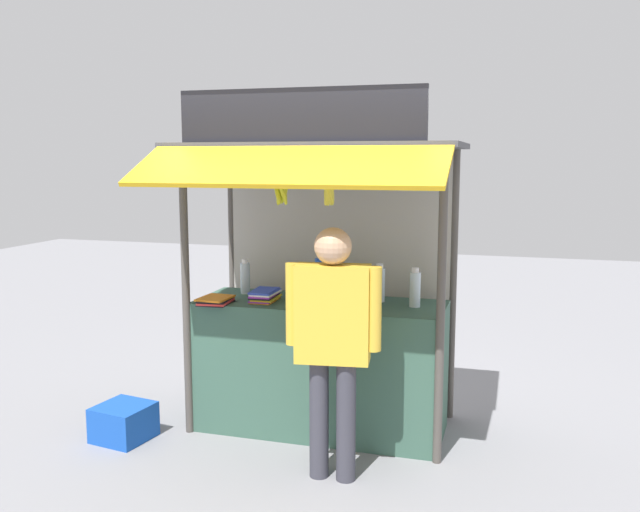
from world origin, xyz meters
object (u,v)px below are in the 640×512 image
water_bottle_mid_left (365,287)px  plastic_crate (124,422)px  magazine_stack_back_left (265,295)px  magazine_stack_rear_center (215,300)px  banana_bunch_leftmost (329,193)px  water_bottle_back_right (318,278)px  water_bottle_right (245,277)px  water_bottle_far_left (327,287)px  banana_bunch_inner_left (282,192)px  vendor_person (333,330)px  magazine_stack_front_right (347,302)px  water_bottle_left (380,284)px  water_bottle_front_left (415,289)px

water_bottle_mid_left → plastic_crate: (-1.67, -0.69, -0.98)m
water_bottle_mid_left → magazine_stack_back_left: (-0.73, -0.17, -0.07)m
magazine_stack_back_left → plastic_crate: bearing=-151.0°
magazine_stack_rear_center → magazine_stack_back_left: size_ratio=0.97×
banana_bunch_leftmost → magazine_stack_back_left: bearing=149.5°
water_bottle_back_right → water_bottle_right: bearing=-171.4°
water_bottle_far_left → banana_bunch_inner_left: banana_bunch_inner_left is taller
water_bottle_mid_left → vendor_person: vendor_person is taller
water_bottle_right → water_bottle_far_left: water_bottle_right is taller
water_bottle_far_left → banana_bunch_leftmost: size_ratio=0.77×
magazine_stack_front_right → magazine_stack_back_left: bearing=179.3°
water_bottle_left → plastic_crate: 2.17m
water_bottle_right → vendor_person: 1.34m
banana_bunch_leftmost → plastic_crate: size_ratio=0.78×
water_bottle_mid_left → banana_bunch_inner_left: size_ratio=0.83×
water_bottle_left → plastic_crate: (-1.77, -0.75, -1.00)m
water_bottle_far_left → vendor_person: bearing=-71.7°
magazine_stack_back_left → banana_bunch_inner_left: 0.91m
water_bottle_right → plastic_crate: water_bottle_right is taller
water_bottle_right → water_bottle_back_right: bearing=8.6°
water_bottle_mid_left → magazine_stack_rear_center: (-1.06, -0.35, -0.09)m
water_bottle_left → banana_bunch_inner_left: banana_bunch_inner_left is taller
water_bottle_far_left → plastic_crate: size_ratio=0.61×
water_bottle_mid_left → vendor_person: 0.86m
water_bottle_mid_left → vendor_person: (-0.02, -0.85, -0.12)m
water_bottle_front_left → magazine_stack_front_right: bearing=-164.8°
water_bottle_left → magazine_stack_rear_center: bearing=-160.6°
water_bottle_front_left → water_bottle_left: water_bottle_left is taller
water_bottle_left → magazine_stack_rear_center: (-1.16, -0.41, -0.11)m
magazine_stack_back_left → plastic_crate: (-0.93, -0.52, -0.91)m
water_bottle_back_right → banana_bunch_inner_left: bearing=-95.2°
water_bottle_back_right → magazine_stack_rear_center: water_bottle_back_right is taller
water_bottle_right → magazine_stack_back_left: water_bottle_right is taller
water_bottle_left → vendor_person: bearing=-97.4°
water_bottle_right → magazine_stack_front_right: (0.90, -0.24, -0.09)m
water_bottle_far_left → magazine_stack_rear_center: 0.84m
plastic_crate → water_bottle_right: bearing=47.9°
water_bottle_back_right → magazine_stack_front_right: 0.47m
magazine_stack_front_right → magazine_stack_back_left: (-0.64, 0.01, 0.01)m
magazine_stack_back_left → magazine_stack_front_right: bearing=-0.7°
water_bottle_right → magazine_stack_back_left: size_ratio=0.92×
water_bottle_mid_left → water_bottle_far_left: (-0.29, -0.01, -0.01)m
water_bottle_right → water_bottle_far_left: size_ratio=1.24×
magazine_stack_rear_center → banana_bunch_leftmost: (0.93, -0.17, 0.82)m
banana_bunch_inner_left → banana_bunch_leftmost: size_ratio=1.01×
magazine_stack_rear_center → vendor_person: 1.16m
water_bottle_left → plastic_crate: water_bottle_left is taller
banana_bunch_inner_left → water_bottle_far_left: bearing=71.2°
banana_bunch_inner_left → water_bottle_front_left: bearing=29.0°
water_bottle_left → water_bottle_front_left: bearing=-21.0°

